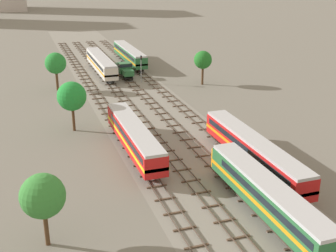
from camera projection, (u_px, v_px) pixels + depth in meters
ground_plane at (135, 99)px, 82.59m from camera, size 480.00×480.00×0.00m
ballast_bed at (135, 99)px, 82.59m from camera, size 16.69×176.00×0.01m
track_far_left at (100, 100)px, 81.51m from camera, size 2.40×126.00×0.29m
track_left at (122, 98)px, 82.79m from camera, size 2.40×126.00×0.29m
track_centre_left at (144, 96)px, 84.07m from camera, size 2.40×126.00×0.29m
track_centre at (166, 94)px, 85.36m from camera, size 2.40×126.00×0.29m
diesel_railcar_centre_left_nearest at (267, 195)px, 44.14m from camera, size 2.96×20.50×3.80m
passenger_coach_centre_near at (254, 149)px, 54.55m from camera, size 2.96×22.00×3.80m
diesel_railcar_far_left_mid at (134, 136)px, 58.81m from camera, size 2.96×20.50×3.80m
shunter_loco_centre_left_midfar at (125, 69)px, 96.91m from camera, size 2.74×8.46×3.10m
passenger_coach_left_far at (101, 63)px, 99.70m from camera, size 2.96×22.00×3.80m
passenger_coach_centre_farther at (130, 54)px, 108.88m from camera, size 2.96×22.00×3.80m
signal_post_nearest at (141, 66)px, 91.84m from camera, size 0.28×0.47×5.95m
lineside_tree_0 at (203, 60)px, 90.50m from camera, size 3.67×3.67×7.00m
lineside_tree_1 at (56, 63)px, 86.47m from camera, size 4.14×4.14×7.49m
lineside_tree_2 at (43, 196)px, 39.03m from camera, size 4.06×4.06×7.09m
lineside_tree_3 at (72, 96)px, 65.81m from camera, size 4.36×4.36×7.62m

